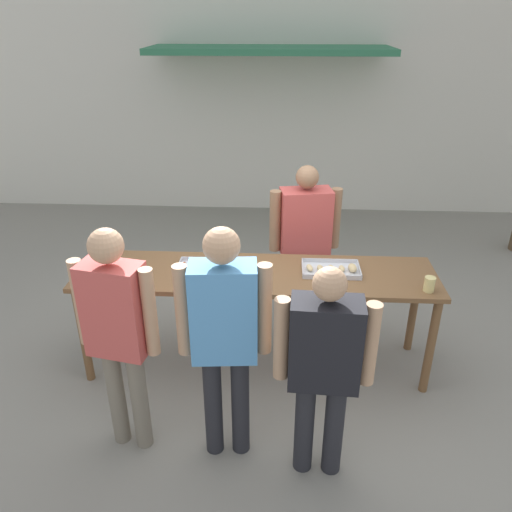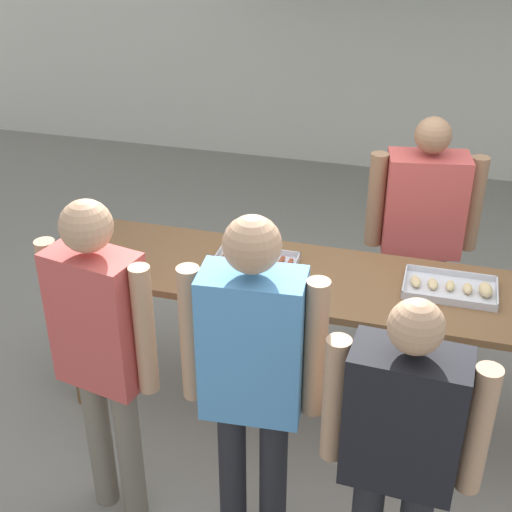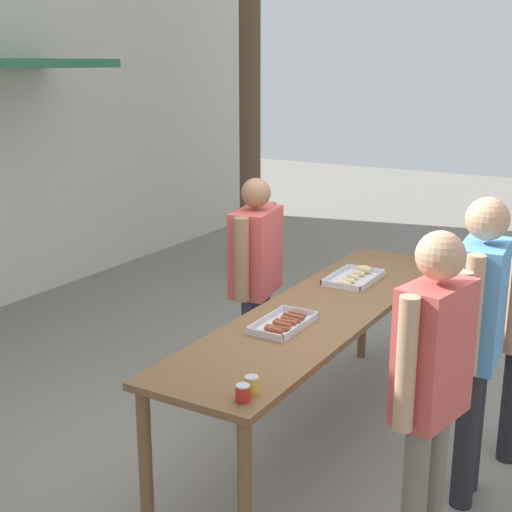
{
  "view_description": "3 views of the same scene",
  "coord_description": "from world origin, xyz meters",
  "views": [
    {
      "loc": [
        0.19,
        -3.62,
        2.87
      ],
      "look_at": [
        0.0,
        0.0,
        1.08
      ],
      "focal_mm": 35.0,
      "sensor_mm": 36.0,
      "label": 1
    },
    {
      "loc": [
        0.49,
        -3.24,
        2.89
      ],
      "look_at": [
        -0.43,
        0.05,
        0.98
      ],
      "focal_mm": 50.0,
      "sensor_mm": 36.0,
      "label": 2
    },
    {
      "loc": [
        -3.85,
        -1.79,
        2.42
      ],
      "look_at": [
        0.42,
        0.74,
        1.06
      ],
      "focal_mm": 50.0,
      "sensor_mm": 36.0,
      "label": 3
    }
  ],
  "objects": [
    {
      "name": "person_customer_with_cup",
      "position": [
        0.48,
        -1.12,
        0.92
      ],
      "size": [
        0.63,
        0.26,
        1.57
      ],
      "rotation": [
        0.0,
        0.0,
        3.09
      ],
      "color": "#232328",
      "rests_on": "ground"
    },
    {
      "name": "person_server_behind_table",
      "position": [
        0.42,
        0.74,
        0.95
      ],
      "size": [
        0.67,
        0.33,
        1.62
      ],
      "rotation": [
        0.0,
        0.0,
        0.17
      ],
      "color": "#333851",
      "rests_on": "ground"
    },
    {
      "name": "food_tray_sausages",
      "position": [
        -0.43,
        0.05,
        0.94
      ],
      "size": [
        0.45,
        0.25,
        0.04
      ],
      "color": "silver",
      "rests_on": "serving_table"
    },
    {
      "name": "serving_table",
      "position": [
        0.0,
        0.0,
        0.83
      ],
      "size": [
        2.97,
        0.71,
        0.93
      ],
      "color": "brown",
      "rests_on": "ground"
    },
    {
      "name": "person_customer_holding_hotdog",
      "position": [
        -0.86,
        -0.96,
        1.02
      ],
      "size": [
        0.57,
        0.29,
        1.71
      ],
      "rotation": [
        0.0,
        0.0,
        2.94
      ],
      "color": "#756B5B",
      "rests_on": "ground"
    },
    {
      "name": "ground_plane",
      "position": [
        0.0,
        0.0,
        0.0
      ],
      "size": [
        24.0,
        24.0,
        0.0
      ],
      "primitive_type": "plane",
      "color": "gray"
    },
    {
      "name": "building_facade_back",
      "position": [
        0.0,
        3.98,
        2.26
      ],
      "size": [
        12.0,
        1.11,
        4.5
      ],
      "color": "beige",
      "rests_on": "ground"
    },
    {
      "name": "beer_cup",
      "position": [
        1.34,
        -0.23,
        0.99
      ],
      "size": [
        0.08,
        0.08,
        0.12
      ],
      "color": "#DBC67A",
      "rests_on": "serving_table"
    },
    {
      "name": "food_tray_buns",
      "position": [
        0.63,
        0.05,
        0.95
      ],
      "size": [
        0.47,
        0.3,
        0.07
      ],
      "color": "silver",
      "rests_on": "serving_table"
    },
    {
      "name": "condiment_jar_ketchup",
      "position": [
        -1.25,
        -0.23,
        0.97
      ],
      "size": [
        0.07,
        0.07,
        0.08
      ],
      "color": "gold",
      "rests_on": "serving_table"
    },
    {
      "name": "person_customer_waiting_in_line",
      "position": [
        -0.15,
        -0.99,
        1.04
      ],
      "size": [
        0.6,
        0.26,
        1.74
      ],
      "rotation": [
        0.0,
        0.0,
        3.22
      ],
      "color": "#232328",
      "rests_on": "ground"
    },
    {
      "name": "condiment_jar_mustard",
      "position": [
        -1.35,
        -0.24,
        0.97
      ],
      "size": [
        0.07,
        0.07,
        0.08
      ],
      "color": "#B22319",
      "rests_on": "serving_table"
    }
  ]
}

